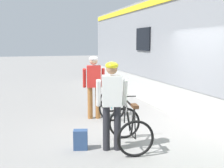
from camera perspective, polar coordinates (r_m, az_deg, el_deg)
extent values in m
plane|color=gray|center=(6.60, 7.93, -10.16)|extent=(80.00, 80.00, 0.00)
cube|color=black|center=(9.79, 6.53, 9.35)|extent=(0.04, 1.10, 0.80)
cylinder|color=#232328|center=(5.43, -1.20, -9.26)|extent=(0.14, 0.14, 0.90)
cylinder|color=#232328|center=(5.44, 1.14, -9.21)|extent=(0.14, 0.14, 0.90)
cube|color=white|center=(5.25, -0.03, -1.42)|extent=(0.43, 0.33, 0.60)
cylinder|color=white|center=(5.29, -2.87, -1.92)|extent=(0.15, 0.27, 0.56)
cylinder|color=white|center=(5.33, 2.73, -1.84)|extent=(0.15, 0.27, 0.56)
sphere|color=#9E7051|center=(5.20, -0.03, 3.25)|extent=(0.22, 0.22, 0.22)
ellipsoid|color=yellow|center=(5.19, -0.03, 3.91)|extent=(0.31, 0.33, 0.14)
cylinder|color=#935B2D|center=(7.66, -4.63, -3.97)|extent=(0.14, 0.14, 0.90)
cylinder|color=#935B2D|center=(7.67, -2.98, -3.94)|extent=(0.14, 0.14, 0.90)
cube|color=red|center=(7.54, -3.86, 1.62)|extent=(0.42, 0.31, 0.60)
cylinder|color=red|center=(7.57, -5.84, 1.24)|extent=(0.14, 0.27, 0.56)
cylinder|color=red|center=(7.60, -1.91, 1.31)|extent=(0.14, 0.27, 0.56)
sphere|color=tan|center=(7.50, -3.89, 4.88)|extent=(0.22, 0.22, 0.22)
ellipsoid|color=white|center=(7.49, -3.90, 5.34)|extent=(0.30, 0.32, 0.14)
torus|color=black|center=(6.10, 2.62, -8.18)|extent=(0.71, 0.16, 0.71)
torus|color=black|center=(5.15, 4.97, -11.40)|extent=(0.71, 0.16, 0.71)
cylinder|color=black|center=(5.69, 3.37, -6.81)|extent=(0.15, 0.64, 0.63)
cylinder|color=black|center=(5.51, 3.67, -4.10)|extent=(0.17, 0.85, 0.04)
cylinder|color=black|center=(5.29, 4.38, -8.01)|extent=(0.08, 0.28, 0.62)
cylinder|color=black|center=(5.32, 4.49, -11.03)|extent=(0.09, 0.36, 0.08)
cylinder|color=black|center=(5.12, 4.85, -8.28)|extent=(0.05, 0.15, 0.56)
cylinder|color=black|center=(6.00, 2.69, -5.74)|extent=(0.04, 0.09, 0.55)
cylinder|color=black|center=(5.90, 2.76, -2.64)|extent=(0.48, 0.10, 0.02)
cube|color=#4C2D19|center=(5.06, 4.81, -4.67)|extent=(0.14, 0.25, 0.06)
torus|color=black|center=(8.38, -0.26, -3.51)|extent=(0.70, 0.25, 0.71)
torus|color=black|center=(7.39, -0.04, -5.17)|extent=(0.70, 0.25, 0.71)
cylinder|color=#197A7F|center=(7.98, -0.19, -2.31)|extent=(0.22, 0.63, 0.63)
cylinder|color=#197A7F|center=(7.81, -0.17, -0.30)|extent=(0.28, 0.83, 0.04)
cylinder|color=#197A7F|center=(7.57, -0.10, -2.92)|extent=(0.12, 0.27, 0.62)
cylinder|color=#197A7F|center=(7.57, -0.08, -5.05)|extent=(0.13, 0.35, 0.08)
cylinder|color=#197A7F|center=(7.39, -0.05, -2.99)|extent=(0.06, 0.14, 0.56)
cylinder|color=#197A7F|center=(8.30, -0.26, -1.69)|extent=(0.05, 0.09, 0.55)
cylinder|color=black|center=(8.23, -0.25, 0.57)|extent=(0.47, 0.16, 0.02)
cube|color=#4C2D19|center=(7.36, -0.06, -0.46)|extent=(0.16, 0.26, 0.06)
cube|color=navy|center=(5.57, -6.63, -11.56)|extent=(0.32, 0.25, 0.40)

